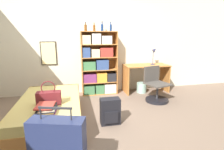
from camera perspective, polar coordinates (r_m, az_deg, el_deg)
ground_plane at (r=3.42m, az=-7.28°, el=-13.42°), size 14.00×14.00×0.00m
wall_back at (r=4.65m, az=-9.58°, el=10.02°), size 10.00×0.09×2.60m
bed at (r=3.38m, az=-19.50°, el=-10.67°), size 1.06×1.87×0.41m
handbag at (r=3.03m, az=-19.91°, el=-6.88°), size 0.38×0.16×0.39m
book_stack_on_bed at (r=2.77m, az=-20.68°, el=-10.16°), size 0.30×0.36×0.11m
bookcase at (r=4.52m, az=-4.48°, el=3.08°), size 0.90×0.34×1.61m
bottle_green at (r=4.42m, az=-8.64°, el=15.04°), size 0.07×0.07×0.21m
bottle_brown at (r=4.46m, az=-5.84°, el=15.07°), size 0.06×0.06×0.21m
bottle_clear at (r=4.52m, az=-3.24°, el=15.23°), size 0.07×0.07×0.24m
bottle_blue at (r=4.51m, az=-0.42°, el=15.23°), size 0.06×0.06×0.23m
desk at (r=4.80m, az=11.03°, el=0.61°), size 1.18×0.57×0.74m
desk_lamp at (r=4.83m, az=13.61°, el=7.08°), size 0.17×0.12×0.47m
desk_chair at (r=4.23m, az=14.14°, el=-5.01°), size 0.59×0.59×0.80m
backpack at (r=3.07m, az=-0.60°, el=-11.81°), size 0.34×0.22×0.46m
waste_bin at (r=4.79m, az=9.63°, el=-4.08°), size 0.26×0.26×0.27m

